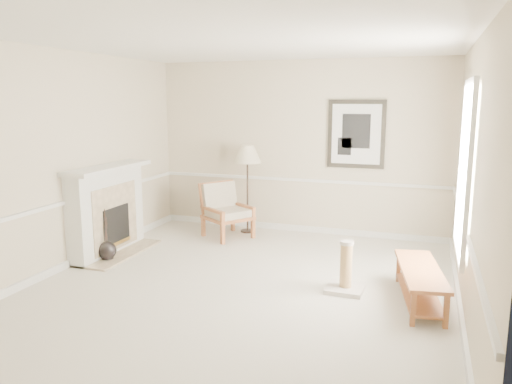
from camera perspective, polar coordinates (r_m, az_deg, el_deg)
ground at (r=6.24m, az=-1.51°, el=-10.59°), size 5.50×5.50×0.00m
room at (r=5.86m, az=-0.06°, el=6.77°), size 5.04×5.54×2.92m
fireplace at (r=7.65m, az=-16.58°, el=-2.07°), size 0.64×1.64×1.31m
floor_vase at (r=7.40m, az=-16.65°, el=-6.49°), size 0.26×0.26×0.76m
armchair at (r=8.30m, az=-3.63°, el=-1.80°), size 0.97×0.96×0.90m
floor_lamp at (r=8.41m, az=-0.99°, el=4.09°), size 0.57×0.57×1.50m
bench at (r=5.95m, az=18.24°, el=-9.49°), size 0.65×1.45×0.40m
scratching_post at (r=6.10m, az=10.21°, el=-9.35°), size 0.45×0.45×0.62m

